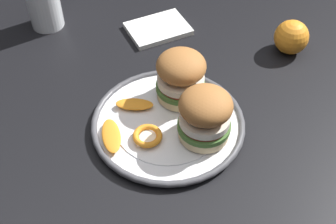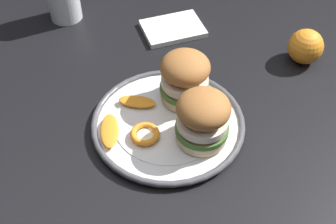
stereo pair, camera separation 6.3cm
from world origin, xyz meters
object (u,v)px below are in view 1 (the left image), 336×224
(sandwich_half_left, at_px, (180,76))
(sandwich_half_right, at_px, (203,115))
(drinking_glass, at_px, (44,3))
(whole_orange, at_px, (291,37))
(dining_table, at_px, (191,158))
(dinner_plate, at_px, (168,123))

(sandwich_half_left, height_order, sandwich_half_right, same)
(sandwich_half_right, height_order, drinking_glass, drinking_glass)
(drinking_glass, height_order, whole_orange, drinking_glass)
(sandwich_half_right, xyz_separation_m, whole_orange, (0.16, -0.29, -0.03))
(sandwich_half_left, distance_m, sandwich_half_right, 0.11)
(sandwich_half_left, bearing_deg, sandwich_half_right, 178.67)
(dining_table, distance_m, drinking_glass, 0.48)
(sandwich_half_left, relative_size, drinking_glass, 0.72)
(dining_table, relative_size, dinner_plate, 4.01)
(drinking_glass, bearing_deg, sandwich_half_right, -157.82)
(dining_table, distance_m, sandwich_half_right, 0.18)
(whole_orange, bearing_deg, sandwich_half_left, 101.36)
(dining_table, height_order, dinner_plate, dinner_plate)
(dinner_plate, bearing_deg, whole_orange, -71.62)
(dining_table, xyz_separation_m, dinner_plate, (0.01, 0.05, 0.11))
(dinner_plate, xyz_separation_m, drinking_glass, (0.40, 0.14, 0.05))
(sandwich_half_right, height_order, whole_orange, sandwich_half_right)
(sandwich_half_right, relative_size, drinking_glass, 0.79)
(dinner_plate, height_order, sandwich_half_left, sandwich_half_left)
(dining_table, xyz_separation_m, sandwich_half_left, (0.06, 0.00, 0.17))
(dinner_plate, bearing_deg, drinking_glass, 19.71)
(dinner_plate, height_order, whole_orange, whole_orange)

